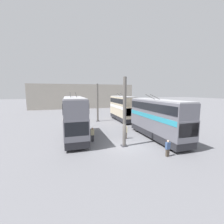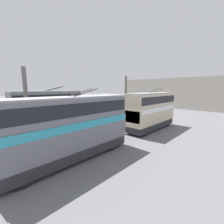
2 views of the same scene
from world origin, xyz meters
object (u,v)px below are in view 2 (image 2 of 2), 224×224
object	(u,v)px
bus_right_far	(48,108)
oil_drum	(123,117)
bus_left_far	(151,109)
person_aisle_foreground	(59,135)
person_by_right_row	(43,128)
bus_left_near	(70,125)

from	to	relation	value
bus_right_far	oil_drum	world-z (taller)	bus_right_far
bus_left_far	oil_drum	size ratio (longest dim) A/B	10.95
bus_right_far	oil_drum	bearing A→B (deg)	-13.61
person_aisle_foreground	oil_drum	xyz separation A→B (m)	(14.12, 3.15, -0.52)
person_by_right_row	person_aisle_foreground	distance (m)	4.20
bus_left_far	person_aisle_foreground	distance (m)	12.26
bus_left_near	bus_right_far	size ratio (longest dim) A/B	1.15
bus_right_far	person_aisle_foreground	xyz separation A→B (m)	(-1.74, -6.15, -2.05)
bus_left_near	bus_right_far	world-z (taller)	bus_right_far
bus_left_near	bus_right_far	xyz separation A→B (m)	(2.71, 10.06, 0.15)
bus_left_near	person_aisle_foreground	distance (m)	4.46
bus_left_near	bus_left_far	world-z (taller)	bus_left_far
bus_right_far	oil_drum	distance (m)	12.99
oil_drum	bus_right_far	bearing A→B (deg)	166.39
person_by_right_row	oil_drum	world-z (taller)	person_by_right_row
bus_left_far	person_by_right_row	size ratio (longest dim) A/B	5.38
bus_left_near	person_by_right_row	size ratio (longest dim) A/B	6.06
bus_left_near	person_by_right_row	bearing A→B (deg)	82.18
bus_left_near	oil_drum	world-z (taller)	bus_left_near
bus_right_far	oil_drum	size ratio (longest dim) A/B	10.75
bus_left_far	person_aisle_foreground	size ratio (longest dim) A/B	5.22
person_by_right_row	bus_left_far	bearing A→B (deg)	146.74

